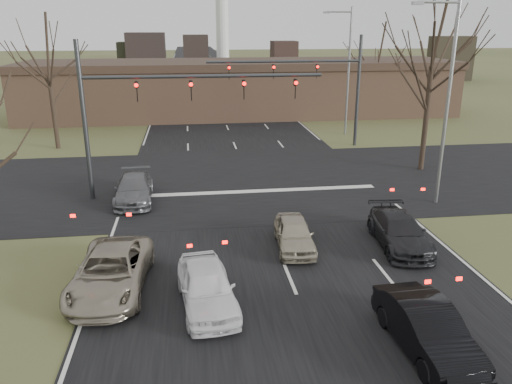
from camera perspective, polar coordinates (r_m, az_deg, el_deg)
The scene contains 17 objects.
ground at distance 15.59m, azimuth 6.17°, elevation -15.13°, with size 360.00×360.00×0.00m, color #49502B.
road_main at distance 73.15m, azimuth -5.14°, elevation 11.69°, with size 14.00×300.00×0.02m, color black.
road_cross at distance 29.07m, azimuth -0.77°, elevation 1.31°, with size 200.00×14.00×0.02m, color black.
building at distance 51.19m, azimuth -1.70°, elevation 11.84°, with size 42.40×10.40×5.30m.
mast_arm_near at distance 25.88m, azimuth -12.02°, elevation 10.26°, with size 12.12×0.24×8.00m.
mast_arm_far at distance 36.99m, azimuth 7.43°, elevation 12.79°, with size 11.12×0.24×8.00m.
streetlight_right_near at distance 25.81m, azimuth 20.83°, elevation 10.60°, with size 2.34×0.25×10.00m.
streetlight_right_far at distance 41.65m, azimuth 10.32°, elevation 14.06°, with size 2.34×0.25×10.00m.
tree_right_near at distance 31.96m, azimuth 19.96°, elevation 17.99°, with size 6.90×6.90×11.50m.
tree_left_far at distance 38.81m, azimuth -22.97°, elevation 15.25°, with size 5.70×5.70×9.50m.
tree_right_far at distance 51.00m, azimuth 13.93°, elevation 16.14°, with size 5.40×5.40×9.00m.
car_silver_suv at distance 17.76m, azimuth -16.27°, elevation -8.73°, with size 2.34×5.07×1.41m, color #9E9480.
car_white_sedan at distance 16.26m, azimuth -5.65°, elevation -10.69°, with size 1.66×4.14×1.41m, color white.
car_black_hatch at distance 14.96m, azimuth 18.94°, elevation -14.57°, with size 1.47×4.21×1.39m, color black.
car_charcoal_sedan at distance 21.17m, azimuth 16.08°, elevation -4.35°, with size 1.81×4.46×1.29m, color black.
car_grey_ahead at distance 26.31m, azimuth -13.78°, elevation 0.37°, with size 1.84×4.53×1.32m, color slate.
car_silver_ahead at distance 20.27m, azimuth 4.38°, elevation -4.78°, with size 1.45×3.61×1.23m, color #B3AA90.
Camera 1 is at (-3.33, -12.57, 8.61)m, focal length 35.00 mm.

